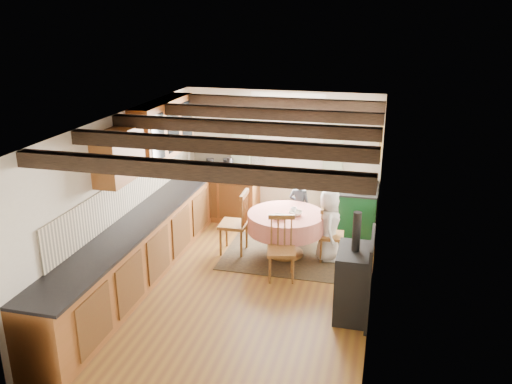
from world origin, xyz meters
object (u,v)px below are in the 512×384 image
(chair_near, at_px, (281,249))
(child_far, at_px, (300,208))
(chair_left, at_px, (234,222))
(dining_table, at_px, (286,235))
(cup, at_px, (294,210))
(chair_right, at_px, (332,233))
(cast_iron_stove, at_px, (354,265))
(aga_range, at_px, (358,211))
(child_right, at_px, (329,225))

(chair_near, distance_m, child_far, 1.57)
(chair_left, xyz_separation_m, child_far, (0.93, 0.86, 0.02))
(dining_table, height_order, cup, cup)
(chair_near, height_order, chair_right, chair_near)
(chair_left, distance_m, cast_iron_stove, 2.49)
(dining_table, bearing_deg, chair_right, 1.95)
(aga_range, height_order, cup, aga_range)
(chair_near, bearing_deg, cup, 75.16)
(dining_table, distance_m, child_far, 0.83)
(child_far, bearing_deg, child_right, 143.59)
(child_right, bearing_deg, child_far, 31.37)
(chair_near, height_order, cast_iron_stove, cast_iron_stove)
(chair_near, xyz_separation_m, child_right, (0.59, 0.81, 0.10))
(chair_near, height_order, child_far, child_far)
(child_far, bearing_deg, chair_right, 145.42)
(dining_table, xyz_separation_m, chair_near, (0.08, -0.77, 0.11))
(cast_iron_stove, height_order, child_right, cast_iron_stove)
(chair_near, relative_size, cast_iron_stove, 0.67)
(chair_left, xyz_separation_m, chair_right, (1.57, 0.08, -0.07))
(chair_near, bearing_deg, aga_range, 50.11)
(dining_table, relative_size, chair_left, 1.15)
(dining_table, height_order, child_right, child_right)
(chair_left, bearing_deg, child_right, 92.38)
(chair_left, xyz_separation_m, cast_iron_stove, (2.01, -1.45, 0.19))
(dining_table, bearing_deg, cast_iron_stove, -52.24)
(chair_left, height_order, cup, chair_left)
(cast_iron_stove, bearing_deg, aga_range, 92.38)
(cup, bearing_deg, child_far, 92.38)
(chair_near, relative_size, child_right, 0.82)
(dining_table, relative_size, cast_iron_stove, 0.85)
(chair_right, relative_size, child_far, 0.84)
(child_far, bearing_deg, cup, 108.27)
(child_right, bearing_deg, dining_table, 87.07)
(aga_range, distance_m, child_right, 1.17)
(dining_table, distance_m, chair_left, 0.86)
(dining_table, xyz_separation_m, child_right, (0.67, 0.04, 0.21))
(dining_table, xyz_separation_m, child_far, (0.08, 0.80, 0.18))
(child_far, bearing_deg, aga_range, -145.08)
(aga_range, relative_size, child_far, 0.89)
(chair_left, bearing_deg, chair_near, 51.29)
(cast_iron_stove, xyz_separation_m, cup, (-1.05, 1.56, 0.06))
(chair_right, xyz_separation_m, aga_range, (0.33, 1.12, -0.01))
(aga_range, bearing_deg, dining_table, -132.85)
(chair_near, bearing_deg, dining_table, 83.39)
(aga_range, bearing_deg, child_right, -109.34)
(aga_range, height_order, child_far, child_far)
(chair_right, xyz_separation_m, child_right, (-0.05, 0.02, 0.12))
(chair_near, relative_size, cup, 10.14)
(cast_iron_stove, xyz_separation_m, child_far, (-1.09, 2.31, -0.17))
(child_far, xyz_separation_m, cup, (0.03, -0.75, 0.23))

